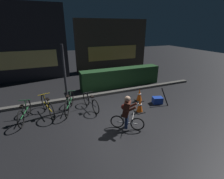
{
  "coord_description": "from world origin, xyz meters",
  "views": [
    {
      "loc": [
        -2.2,
        -5.22,
        3.35
      ],
      "look_at": [
        0.2,
        0.6,
        0.9
      ],
      "focal_mm": 26.0,
      "sensor_mm": 36.0,
      "label": 1
    }
  ],
  "objects": [
    {
      "name": "sidewalk_curb",
      "position": [
        0.0,
        2.2,
        0.06
      ],
      "size": [
        12.0,
        0.24,
        0.12
      ],
      "primitive_type": "cube",
      "color": "#56544F",
      "rests_on": "ground"
    },
    {
      "name": "parked_bike_center_right",
      "position": [
        -0.66,
        0.93,
        0.32
      ],
      "size": [
        0.46,
        1.51,
        0.7
      ],
      "rotation": [
        0.0,
        0.0,
        1.75
      ],
      "color": "black",
      "rests_on": "ground"
    },
    {
      "name": "blue_crate",
      "position": [
        2.37,
        0.3,
        0.15
      ],
      "size": [
        0.51,
        0.43,
        0.3
      ],
      "primitive_type": "cube",
      "rotation": [
        0.0,
        0.0,
        -0.28
      ],
      "color": "#193DB7",
      "rests_on": "ground"
    },
    {
      "name": "closed_umbrella",
      "position": [
        2.55,
        0.05,
        0.4
      ],
      "size": [
        0.28,
        0.35,
        0.79
      ],
      "primitive_type": "cylinder",
      "rotation": [
        0.0,
        0.43,
        2.21
      ],
      "color": "black",
      "rests_on": "ground"
    },
    {
      "name": "ground_plane",
      "position": [
        0.0,
        0.0,
        0.0
      ],
      "size": [
        40.0,
        40.0,
        0.0
      ],
      "primitive_type": "plane",
      "color": "black"
    },
    {
      "name": "storefront_left",
      "position": [
        -3.14,
        6.5,
        2.36
      ],
      "size": [
        4.82,
        0.54,
        4.74
      ],
      "color": "#262328",
      "rests_on": "ground"
    },
    {
      "name": "street_post",
      "position": [
        -1.57,
        1.2,
        1.37
      ],
      "size": [
        0.1,
        0.1,
        2.75
      ],
      "primitive_type": "cylinder",
      "color": "#2D2D33",
      "rests_on": "ground"
    },
    {
      "name": "storefront_right",
      "position": [
        2.92,
        7.2,
        1.95
      ],
      "size": [
        5.87,
        0.54,
        3.91
      ],
      "color": "#42382D",
      "rests_on": "ground"
    },
    {
      "name": "parked_bike_left_mid",
      "position": [
        -2.38,
        1.15,
        0.36
      ],
      "size": [
        0.54,
        1.7,
        0.8
      ],
      "rotation": [
        0.0,
        0.0,
        1.82
      ],
      "color": "black",
      "rests_on": "ground"
    },
    {
      "name": "hedge_row",
      "position": [
        1.8,
        3.1,
        0.54
      ],
      "size": [
        4.8,
        0.7,
        1.08
      ],
      "primitive_type": "cube",
      "color": "#214723",
      "rests_on": "ground"
    },
    {
      "name": "parked_bike_leftmost",
      "position": [
        -3.2,
        1.01,
        0.33
      ],
      "size": [
        0.46,
        1.56,
        0.73
      ],
      "rotation": [
        0.0,
        0.0,
        1.38
      ],
      "color": "black",
      "rests_on": "ground"
    },
    {
      "name": "cyclist",
      "position": [
        0.11,
        -0.94,
        0.63
      ],
      "size": [
        1.0,
        0.74,
        1.25
      ],
      "rotation": [
        0.0,
        0.0,
        -0.61
      ],
      "color": "black",
      "rests_on": "ground"
    },
    {
      "name": "parked_bike_center_left",
      "position": [
        -1.52,
        1.14,
        0.36
      ],
      "size": [
        0.62,
        1.65,
        0.8
      ],
      "rotation": [
        0.0,
        0.0,
        1.23
      ],
      "color": "black",
      "rests_on": "ground"
    },
    {
      "name": "traffic_cone_far",
      "position": [
        1.72,
        0.86,
        0.3
      ],
      "size": [
        0.36,
        0.36,
        0.61
      ],
      "color": "black",
      "rests_on": "ground"
    },
    {
      "name": "traffic_cone_near",
      "position": [
        1.16,
        -0.1,
        0.29
      ],
      "size": [
        0.36,
        0.36,
        0.6
      ],
      "color": "black",
      "rests_on": "ground"
    }
  ]
}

